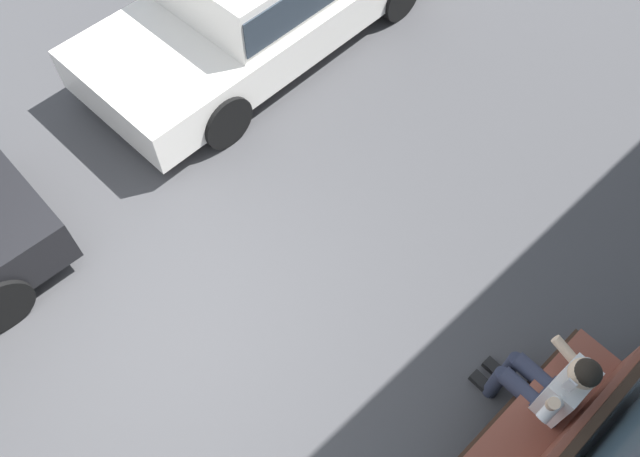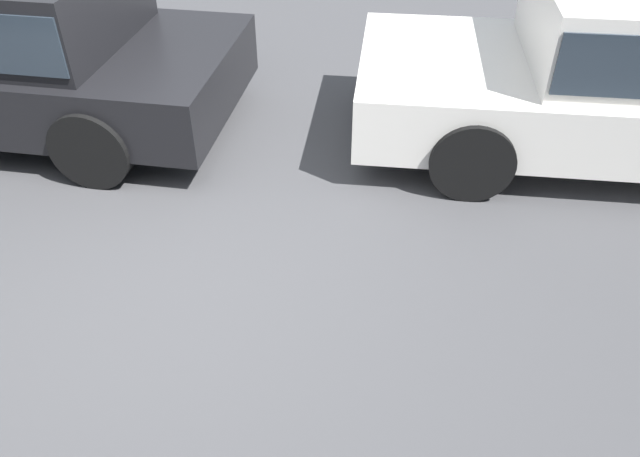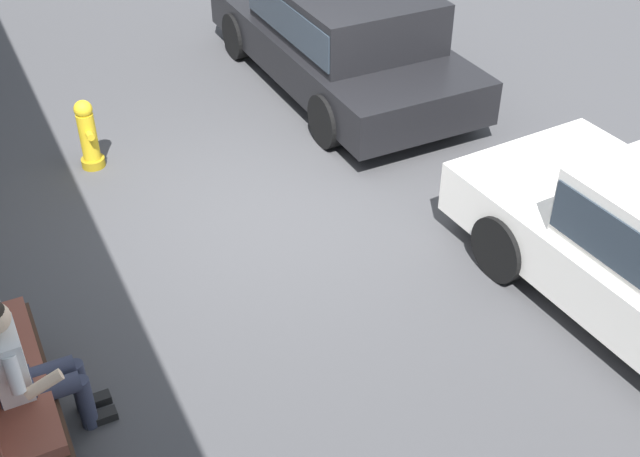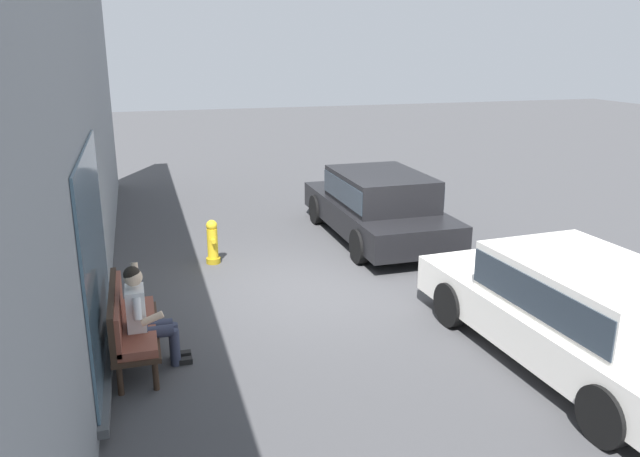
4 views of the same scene
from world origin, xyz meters
The scene contains 3 objects.
ground_plane centered at (0.00, 0.00, 0.00)m, with size 60.00×60.00×0.00m, color #424244.
bench centered at (-1.77, 2.90, 0.55)m, with size 1.71×0.55×0.97m.
person_on_phone centered at (-1.92, 2.68, 0.68)m, with size 0.73×0.74×1.31m.
Camera 1 is at (0.41, 2.60, 5.35)m, focal length 35.00 mm.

